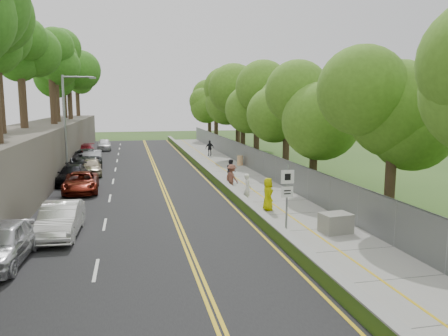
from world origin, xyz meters
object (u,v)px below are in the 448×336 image
at_px(construction_barrel, 240,161).
at_px(car_2, 81,182).
at_px(person_far, 210,148).
at_px(car_0, 1,244).
at_px(painter_0, 268,194).
at_px(concrete_block, 336,223).
at_px(signpost, 287,191).
at_px(car_1, 61,220).
at_px(streetlight, 68,119).

distance_m(construction_barrel, car_2, 16.57).
bearing_deg(person_far, construction_barrel, 94.05).
distance_m(construction_barrel, person_far, 8.07).
bearing_deg(car_0, car_2, 87.46).
height_order(construction_barrel, painter_0, painter_0).
xyz_separation_m(concrete_block, painter_0, (-1.75, 4.62, 0.46)).
xyz_separation_m(signpost, car_1, (-10.05, 1.55, -1.19)).
xyz_separation_m(concrete_block, car_0, (-13.80, -1.02, 0.32)).
bearing_deg(signpost, painter_0, 84.31).
bearing_deg(car_0, person_far, 70.37).
relative_size(car_1, car_2, 0.94).
xyz_separation_m(streetlight, car_1, (1.46, -15.46, -3.87)).
distance_m(concrete_block, painter_0, 4.96).
bearing_deg(car_2, concrete_block, -46.65).
relative_size(concrete_block, car_1, 0.30).
bearing_deg(person_far, car_1, 60.52).
bearing_deg(painter_0, signpost, 174.78).
bearing_deg(painter_0, car_1, 103.73).
relative_size(car_2, person_far, 2.77).
bearing_deg(person_far, concrete_block, 84.51).
distance_m(car_1, person_far, 29.93).
bearing_deg(signpost, concrete_block, -15.79).
xyz_separation_m(concrete_block, person_far, (-0.40, 29.67, 0.42)).
distance_m(construction_barrel, car_0, 27.18).
xyz_separation_m(construction_barrel, concrete_block, (-1.04, -21.74, -0.01)).
relative_size(painter_0, person_far, 1.05).
distance_m(car_1, car_2, 9.80).
height_order(signpost, concrete_block, signpost).
xyz_separation_m(car_2, person_far, (11.92, 17.71, 0.21)).
relative_size(streetlight, car_1, 1.80).
bearing_deg(car_1, concrete_block, -8.07).
distance_m(streetlight, car_1, 16.01).
bearing_deg(signpost, car_1, 171.22).
relative_size(concrete_block, person_far, 0.77).
bearing_deg(car_0, streetlight, 93.53).
xyz_separation_m(construction_barrel, person_far, (-1.44, 7.93, 0.41)).
xyz_separation_m(streetlight, signpost, (11.51, -17.02, -2.68)).
relative_size(streetlight, person_far, 4.65).
height_order(car_1, person_far, person_far).
relative_size(construction_barrel, car_1, 0.20).
bearing_deg(streetlight, concrete_block, -52.22).
relative_size(construction_barrel, car_2, 0.19).
xyz_separation_m(car_1, car_2, (-0.12, 9.80, -0.07)).
height_order(car_0, car_1, car_0).
relative_size(signpost, concrete_block, 2.34).
bearing_deg(signpost, car_0, -172.03).
bearing_deg(signpost, streetlight, 124.08).
bearing_deg(concrete_block, car_0, -175.76).
distance_m(streetlight, construction_barrel, 15.82).
bearing_deg(painter_0, car_0, 115.58).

